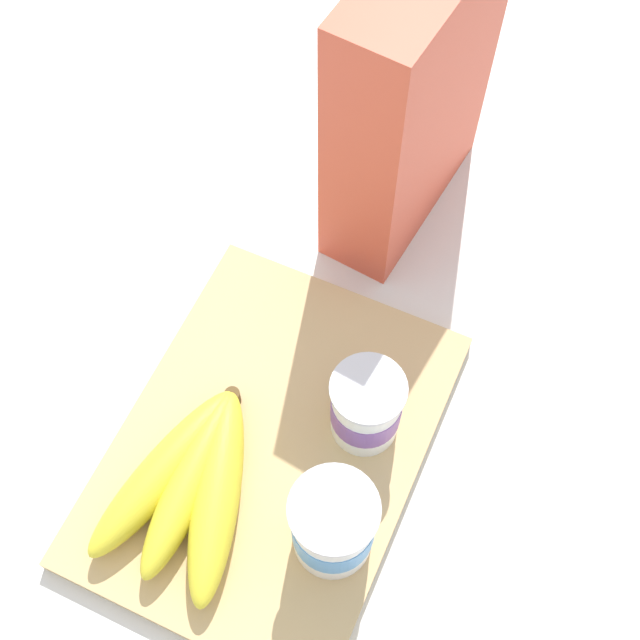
{
  "coord_description": "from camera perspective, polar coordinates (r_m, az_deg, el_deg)",
  "views": [
    {
      "loc": [
        0.22,
        0.15,
        0.74
      ],
      "look_at": [
        -0.11,
        0.0,
        0.07
      ],
      "focal_mm": 47.95,
      "sensor_mm": 36.0,
      "label": 1
    }
  ],
  "objects": [
    {
      "name": "yogurt_cup_front",
      "position": [
        0.74,
        3.1,
        -5.85
      ],
      "size": [
        0.06,
        0.06,
        0.08
      ],
      "color": "white",
      "rests_on": "cutting_board"
    },
    {
      "name": "cutting_board",
      "position": [
        0.78,
        -3.34,
        -8.48
      ],
      "size": [
        0.35,
        0.26,
        0.02
      ],
      "primitive_type": "cube",
      "color": "tan",
      "rests_on": "ground_plane"
    },
    {
      "name": "cereal_box",
      "position": [
        0.81,
        6.0,
        14.45
      ],
      "size": [
        0.21,
        0.1,
        0.3
      ],
      "primitive_type": "cube",
      "rotation": [
        0.0,
        0.0,
        3.03
      ],
      "color": "#D85138",
      "rests_on": "ground_plane"
    },
    {
      "name": "banana_bunch",
      "position": [
        0.74,
        -8.61,
        -10.65
      ],
      "size": [
        0.19,
        0.14,
        0.04
      ],
      "color": "yellow",
      "rests_on": "cutting_board"
    },
    {
      "name": "yogurt_cup_back",
      "position": [
        0.7,
        0.89,
        -13.54
      ],
      "size": [
        0.07,
        0.07,
        0.1
      ],
      "color": "white",
      "rests_on": "cutting_board"
    },
    {
      "name": "ground_plane",
      "position": [
        0.78,
        -3.31,
        -8.68
      ],
      "size": [
        2.4,
        2.4,
        0.0
      ],
      "primitive_type": "plane",
      "color": "silver"
    }
  ]
}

